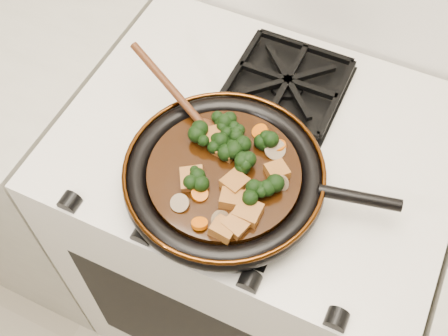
% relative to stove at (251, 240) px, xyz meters
% --- Properties ---
extents(stove, '(0.76, 0.60, 0.90)m').
position_rel_stove_xyz_m(stove, '(0.00, 0.00, 0.00)').
color(stove, beige).
rests_on(stove, ground).
extents(burner_grate_front, '(0.23, 0.23, 0.03)m').
position_rel_stove_xyz_m(burner_grate_front, '(0.00, -0.14, 0.46)').
color(burner_grate_front, black).
rests_on(burner_grate_front, stove).
extents(burner_grate_back, '(0.23, 0.23, 0.03)m').
position_rel_stove_xyz_m(burner_grate_back, '(0.00, 0.14, 0.46)').
color(burner_grate_back, black).
rests_on(burner_grate_back, stove).
extents(skillet, '(0.48, 0.36, 0.05)m').
position_rel_stove_xyz_m(skillet, '(-0.01, -0.13, 0.49)').
color(skillet, black).
rests_on(skillet, burner_grate_front).
extents(braising_sauce, '(0.27, 0.27, 0.02)m').
position_rel_stove_xyz_m(braising_sauce, '(-0.01, -0.13, 0.50)').
color(braising_sauce, black).
rests_on(braising_sauce, skillet).
extents(tofu_cube_0, '(0.05, 0.04, 0.03)m').
position_rel_stove_xyz_m(tofu_cube_0, '(-0.03, -0.10, 0.52)').
color(tofu_cube_0, brown).
rests_on(tofu_cube_0, braising_sauce).
extents(tofu_cube_1, '(0.04, 0.04, 0.03)m').
position_rel_stove_xyz_m(tofu_cube_1, '(0.02, -0.18, 0.52)').
color(tofu_cube_1, brown).
rests_on(tofu_cube_1, braising_sauce).
extents(tofu_cube_2, '(0.06, 0.06, 0.03)m').
position_rel_stove_xyz_m(tofu_cube_2, '(-0.05, -0.18, 0.52)').
color(tofu_cube_2, brown).
rests_on(tofu_cube_2, braising_sauce).
extents(tofu_cube_3, '(0.05, 0.05, 0.03)m').
position_rel_stove_xyz_m(tofu_cube_3, '(-0.06, -0.08, 0.52)').
color(tofu_cube_3, brown).
rests_on(tofu_cube_3, braising_sauce).
extents(tofu_cube_4, '(0.04, 0.04, 0.02)m').
position_rel_stove_xyz_m(tofu_cube_4, '(0.06, -0.20, 0.52)').
color(tofu_cube_4, brown).
rests_on(tofu_cube_4, braising_sauce).
extents(tofu_cube_5, '(0.05, 0.04, 0.02)m').
position_rel_stove_xyz_m(tofu_cube_5, '(0.05, -0.22, 0.52)').
color(tofu_cube_5, brown).
rests_on(tofu_cube_5, braising_sauce).
extents(tofu_cube_6, '(0.05, 0.05, 0.02)m').
position_rel_stove_xyz_m(tofu_cube_6, '(0.07, -0.10, 0.52)').
color(tofu_cube_6, brown).
rests_on(tofu_cube_6, braising_sauce).
extents(tofu_cube_7, '(0.05, 0.05, 0.03)m').
position_rel_stove_xyz_m(tofu_cube_7, '(0.02, -0.15, 0.52)').
color(tofu_cube_7, brown).
rests_on(tofu_cube_7, braising_sauce).
extents(tofu_cube_8, '(0.04, 0.04, 0.03)m').
position_rel_stove_xyz_m(tofu_cube_8, '(0.03, -0.24, 0.52)').
color(tofu_cube_8, brown).
rests_on(tofu_cube_8, braising_sauce).
extents(broccoli_floret_0, '(0.09, 0.10, 0.08)m').
position_rel_stove_xyz_m(broccoli_floret_0, '(0.07, -0.14, 0.52)').
color(broccoli_floret_0, black).
rests_on(broccoli_floret_0, braising_sauce).
extents(broccoli_floret_1, '(0.07, 0.08, 0.07)m').
position_rel_stove_xyz_m(broccoli_floret_1, '(-0.08, -0.10, 0.52)').
color(broccoli_floret_1, black).
rests_on(broccoli_floret_1, braising_sauce).
extents(broccoli_floret_2, '(0.07, 0.07, 0.07)m').
position_rel_stove_xyz_m(broccoli_floret_2, '(-0.03, -0.06, 0.52)').
color(broccoli_floret_2, black).
rests_on(broccoli_floret_2, braising_sauce).
extents(broccoli_floret_3, '(0.08, 0.09, 0.07)m').
position_rel_stove_xyz_m(broccoli_floret_3, '(-0.01, -0.09, 0.52)').
color(broccoli_floret_3, black).
rests_on(broccoli_floret_3, braising_sauce).
extents(broccoli_floret_4, '(0.09, 0.09, 0.06)m').
position_rel_stove_xyz_m(broccoli_floret_4, '(-0.04, -0.09, 0.52)').
color(broccoli_floret_4, black).
rests_on(broccoli_floret_4, braising_sauce).
extents(broccoli_floret_5, '(0.07, 0.07, 0.06)m').
position_rel_stove_xyz_m(broccoli_floret_5, '(0.01, -0.11, 0.52)').
color(broccoli_floret_5, black).
rests_on(broccoli_floret_5, braising_sauce).
extents(broccoli_floret_6, '(0.09, 0.08, 0.07)m').
position_rel_stove_xyz_m(broccoli_floret_6, '(-0.06, -0.05, 0.52)').
color(broccoli_floret_6, black).
rests_on(broccoli_floret_6, braising_sauce).
extents(broccoli_floret_7, '(0.07, 0.07, 0.06)m').
position_rel_stove_xyz_m(broccoli_floret_7, '(-0.04, -0.18, 0.52)').
color(broccoli_floret_7, black).
rests_on(broccoli_floret_7, braising_sauce).
extents(broccoli_floret_8, '(0.08, 0.08, 0.07)m').
position_rel_stove_xyz_m(broccoli_floret_8, '(0.03, -0.06, 0.52)').
color(broccoli_floret_8, black).
rests_on(broccoli_floret_8, braising_sauce).
extents(broccoli_floret_9, '(0.06, 0.07, 0.06)m').
position_rel_stove_xyz_m(broccoli_floret_9, '(0.05, -0.16, 0.52)').
color(broccoli_floret_9, black).
rests_on(broccoli_floret_9, braising_sauce).
extents(carrot_coin_0, '(0.03, 0.03, 0.02)m').
position_rel_stove_xyz_m(carrot_coin_0, '(0.01, -0.10, 0.51)').
color(carrot_coin_0, '#BC4E05').
rests_on(carrot_coin_0, braising_sauce).
extents(carrot_coin_1, '(0.03, 0.03, 0.02)m').
position_rel_stove_xyz_m(carrot_coin_1, '(0.01, -0.03, 0.51)').
color(carrot_coin_1, '#BC4E05').
rests_on(carrot_coin_1, braising_sauce).
extents(carrot_coin_2, '(0.03, 0.03, 0.02)m').
position_rel_stove_xyz_m(carrot_coin_2, '(0.02, -0.16, 0.51)').
color(carrot_coin_2, '#BC4E05').
rests_on(carrot_coin_2, braising_sauce).
extents(carrot_coin_3, '(0.03, 0.03, 0.02)m').
position_rel_stove_xyz_m(carrot_coin_3, '(0.05, -0.05, 0.51)').
color(carrot_coin_3, '#BC4E05').
rests_on(carrot_coin_3, braising_sauce).
extents(carrot_coin_4, '(0.03, 0.03, 0.01)m').
position_rel_stove_xyz_m(carrot_coin_4, '(-0.03, -0.20, 0.51)').
color(carrot_coin_4, '#BC4E05').
rests_on(carrot_coin_4, braising_sauce).
extents(carrot_coin_5, '(0.03, 0.03, 0.02)m').
position_rel_stove_xyz_m(carrot_coin_5, '(-0.01, -0.25, 0.51)').
color(carrot_coin_5, '#BC4E05').
rests_on(carrot_coin_5, braising_sauce).
extents(mushroom_slice_0, '(0.03, 0.04, 0.02)m').
position_rel_stove_xyz_m(mushroom_slice_0, '(-0.05, -0.23, 0.52)').
color(mushroom_slice_0, '#7A6346').
rests_on(mushroom_slice_0, braising_sauce).
extents(mushroom_slice_1, '(0.05, 0.05, 0.03)m').
position_rel_stove_xyz_m(mushroom_slice_1, '(0.05, -0.06, 0.52)').
color(mushroom_slice_1, '#7A6346').
rests_on(mushroom_slice_1, braising_sauce).
extents(mushroom_slice_2, '(0.03, 0.03, 0.03)m').
position_rel_stove_xyz_m(mushroom_slice_2, '(0.08, -0.12, 0.52)').
color(mushroom_slice_2, '#7A6346').
rests_on(mushroom_slice_2, braising_sauce).
extents(mushroom_slice_3, '(0.03, 0.04, 0.03)m').
position_rel_stove_xyz_m(mushroom_slice_3, '(0.02, -0.23, 0.52)').
color(mushroom_slice_3, '#7A6346').
rests_on(mushroom_slice_3, braising_sauce).
extents(wooden_spoon, '(0.14, 0.08, 0.21)m').
position_rel_stove_xyz_m(wooden_spoon, '(-0.13, -0.05, 0.53)').
color(wooden_spoon, '#47220F').
rests_on(wooden_spoon, braising_sauce).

